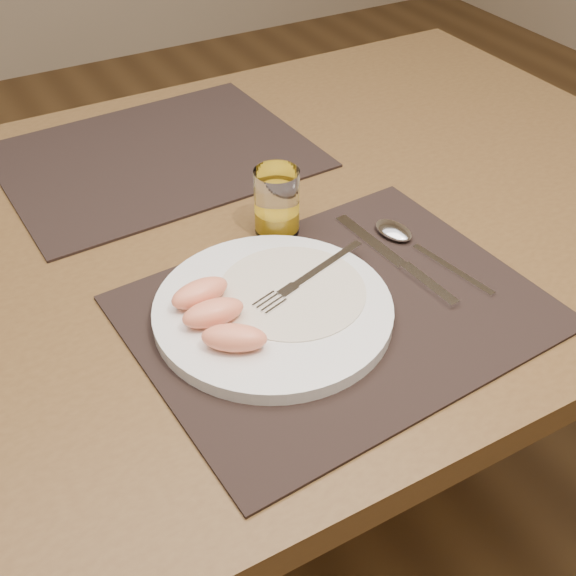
{
  "coord_description": "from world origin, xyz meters",
  "views": [
    {
      "loc": [
        -0.33,
        -0.73,
        1.3
      ],
      "look_at": [
        -0.02,
        -0.18,
        0.77
      ],
      "focal_mm": 45.0,
      "sensor_mm": 36.0,
      "label": 1
    }
  ],
  "objects_px": {
    "placemat_near": "(337,311)",
    "juice_glass": "(277,205)",
    "fork": "(302,281)",
    "spoon": "(402,236)",
    "table": "(237,272)",
    "plate": "(273,310)",
    "knife": "(403,266)",
    "placemat_far": "(156,156)"
  },
  "relations": [
    {
      "from": "table",
      "to": "placemat_far",
      "type": "distance_m",
      "value": 0.24
    },
    {
      "from": "plate",
      "to": "fork",
      "type": "height_order",
      "value": "fork"
    },
    {
      "from": "table",
      "to": "juice_glass",
      "type": "height_order",
      "value": "juice_glass"
    },
    {
      "from": "plate",
      "to": "fork",
      "type": "distance_m",
      "value": 0.05
    },
    {
      "from": "placemat_far",
      "to": "knife",
      "type": "relative_size",
      "value": 2.04
    },
    {
      "from": "knife",
      "to": "juice_glass",
      "type": "bearing_deg",
      "value": 123.55
    },
    {
      "from": "fork",
      "to": "juice_glass",
      "type": "bearing_deg",
      "value": 74.22
    },
    {
      "from": "table",
      "to": "spoon",
      "type": "bearing_deg",
      "value": -40.28
    },
    {
      "from": "table",
      "to": "placemat_far",
      "type": "bearing_deg",
      "value": 96.69
    },
    {
      "from": "placemat_near",
      "to": "spoon",
      "type": "bearing_deg",
      "value": 27.58
    },
    {
      "from": "placemat_far",
      "to": "fork",
      "type": "height_order",
      "value": "fork"
    },
    {
      "from": "spoon",
      "to": "placemat_far",
      "type": "bearing_deg",
      "value": 118.25
    },
    {
      "from": "placemat_far",
      "to": "juice_glass",
      "type": "bearing_deg",
      "value": -76.24
    },
    {
      "from": "placemat_near",
      "to": "placemat_far",
      "type": "bearing_deg",
      "value": 96.41
    },
    {
      "from": "placemat_near",
      "to": "plate",
      "type": "relative_size",
      "value": 1.67
    },
    {
      "from": "table",
      "to": "spoon",
      "type": "relative_size",
      "value": 7.3
    },
    {
      "from": "placemat_near",
      "to": "juice_glass",
      "type": "height_order",
      "value": "juice_glass"
    },
    {
      "from": "knife",
      "to": "spoon",
      "type": "bearing_deg",
      "value": 55.7
    },
    {
      "from": "table",
      "to": "spoon",
      "type": "distance_m",
      "value": 0.24
    },
    {
      "from": "plate",
      "to": "knife",
      "type": "height_order",
      "value": "plate"
    },
    {
      "from": "plate",
      "to": "placemat_far",
      "type": "bearing_deg",
      "value": 87.3
    },
    {
      "from": "juice_glass",
      "to": "spoon",
      "type": "bearing_deg",
      "value": -36.72
    },
    {
      "from": "placemat_far",
      "to": "spoon",
      "type": "relative_size",
      "value": 2.34
    },
    {
      "from": "fork",
      "to": "knife",
      "type": "bearing_deg",
      "value": -7.81
    },
    {
      "from": "table",
      "to": "spoon",
      "type": "height_order",
      "value": "spoon"
    },
    {
      "from": "plate",
      "to": "juice_glass",
      "type": "xyz_separation_m",
      "value": [
        0.08,
        0.15,
        0.03
      ]
    },
    {
      "from": "table",
      "to": "fork",
      "type": "height_order",
      "value": "fork"
    },
    {
      "from": "placemat_near",
      "to": "placemat_far",
      "type": "xyz_separation_m",
      "value": [
        -0.05,
        0.44,
        0.0
      ]
    },
    {
      "from": "knife",
      "to": "spoon",
      "type": "distance_m",
      "value": 0.06
    },
    {
      "from": "knife",
      "to": "juice_glass",
      "type": "height_order",
      "value": "juice_glass"
    },
    {
      "from": "placemat_near",
      "to": "spoon",
      "type": "distance_m",
      "value": 0.16
    },
    {
      "from": "knife",
      "to": "spoon",
      "type": "height_order",
      "value": "spoon"
    },
    {
      "from": "placemat_near",
      "to": "fork",
      "type": "distance_m",
      "value": 0.05
    },
    {
      "from": "placemat_near",
      "to": "knife",
      "type": "xyz_separation_m",
      "value": [
        0.11,
        0.03,
        0.0
      ]
    },
    {
      "from": "table",
      "to": "juice_glass",
      "type": "xyz_separation_m",
      "value": [
        0.04,
        -0.05,
        0.13
      ]
    },
    {
      "from": "plate",
      "to": "fork",
      "type": "xyz_separation_m",
      "value": [
        0.05,
        0.02,
        0.01
      ]
    },
    {
      "from": "placemat_near",
      "to": "fork",
      "type": "height_order",
      "value": "fork"
    },
    {
      "from": "plate",
      "to": "spoon",
      "type": "bearing_deg",
      "value": 12.81
    },
    {
      "from": "fork",
      "to": "spoon",
      "type": "height_order",
      "value": "fork"
    },
    {
      "from": "fork",
      "to": "spoon",
      "type": "xyz_separation_m",
      "value": [
        0.17,
        0.03,
        -0.01
      ]
    },
    {
      "from": "placemat_far",
      "to": "knife",
      "type": "height_order",
      "value": "knife"
    },
    {
      "from": "juice_glass",
      "to": "placemat_far",
      "type": "bearing_deg",
      "value": 103.76
    }
  ]
}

